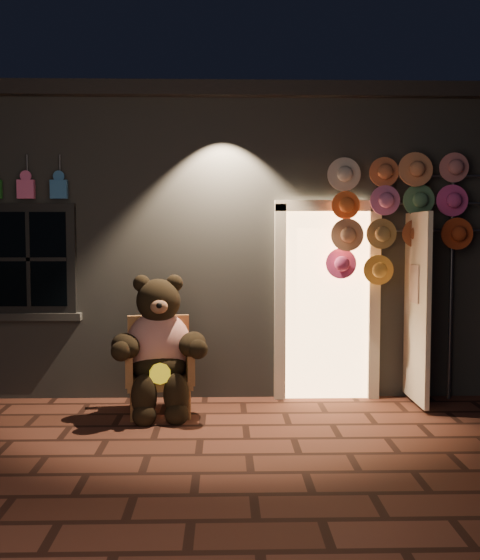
{
  "coord_description": "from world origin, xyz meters",
  "views": [
    {
      "loc": [
        0.21,
        -5.71,
        1.82
      ],
      "look_at": [
        0.38,
        1.0,
        1.35
      ],
      "focal_mm": 42.0,
      "sensor_mm": 36.0,
      "label": 1
    }
  ],
  "objects": [
    {
      "name": "teddy_bear",
      "position": [
        -0.44,
        0.8,
        0.69
      ],
      "size": [
        1.04,
        0.86,
        1.44
      ],
      "rotation": [
        0.0,
        0.0,
        0.13
      ],
      "color": "red",
      "rests_on": "ground"
    },
    {
      "name": "wicker_armchair",
      "position": [
        -0.45,
        0.92,
        0.49
      ],
      "size": [
        0.74,
        0.68,
        0.97
      ],
      "rotation": [
        0.0,
        0.0,
        0.13
      ],
      "color": "#9D653C",
      "rests_on": "ground"
    },
    {
      "name": "ground",
      "position": [
        0.0,
        0.0,
        0.0
      ],
      "size": [
        60.0,
        60.0,
        0.0
      ],
      "primitive_type": "plane",
      "color": "brown",
      "rests_on": "ground"
    },
    {
      "name": "hat_rack",
      "position": [
        2.06,
        1.28,
        2.04
      ],
      "size": [
        1.67,
        0.22,
        2.66
      ],
      "color": "#59595E",
      "rests_on": "ground"
    },
    {
      "name": "shop_building",
      "position": [
        0.0,
        3.99,
        1.74
      ],
      "size": [
        7.3,
        5.95,
        3.51
      ],
      "color": "slate",
      "rests_on": "ground"
    }
  ]
}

